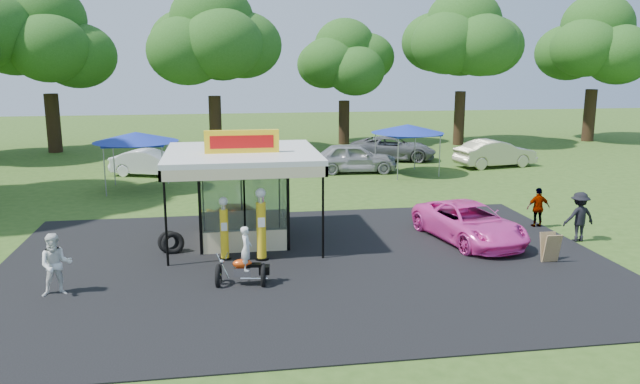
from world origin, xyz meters
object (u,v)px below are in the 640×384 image
at_px(gas_station_kiosk, 243,194).
at_px(bg_car_d, 393,148).
at_px(bg_car_b, 246,160).
at_px(tent_east, 408,129).
at_px(gas_pump_right, 261,226).
at_px(bg_car_a, 151,163).
at_px(bg_car_c, 354,158).
at_px(kiosk_car, 242,214).
at_px(spectator_east_b, 538,208).
at_px(pink_sedan, 469,223).
at_px(spectator_east_a, 579,217).
at_px(bg_car_e, 495,153).
at_px(motorcycle, 245,262).
at_px(tent_west, 136,137).
at_px(gas_pump_left, 224,230).
at_px(spectator_west, 56,265).
at_px(a_frame_sign, 550,248).

height_order(gas_station_kiosk, bg_car_d, gas_station_kiosk).
distance_m(bg_car_b, tent_east, 9.74).
xyz_separation_m(gas_station_kiosk, gas_pump_right, (0.50, -2.36, -0.60)).
xyz_separation_m(bg_car_a, bg_car_c, (11.75, -0.83, 0.13)).
bearing_deg(kiosk_car, spectator_east_b, -100.43).
xyz_separation_m(kiosk_car, bg_car_a, (-4.76, 11.92, 0.26)).
bearing_deg(pink_sedan, gas_pump_right, 176.78).
bearing_deg(tent_east, bg_car_a, 172.34).
bearing_deg(tent_east, spectator_east_b, -81.68).
distance_m(spectator_east_a, spectator_east_b, 2.06).
height_order(bg_car_b, bg_car_e, bg_car_e).
xyz_separation_m(motorcycle, spectator_east_b, (11.82, 4.72, 0.07)).
xyz_separation_m(motorcycle, tent_west, (-4.84, 14.83, 1.96)).
height_order(pink_sedan, tent_east, tent_east).
distance_m(motorcycle, bg_car_d, 24.40).
bearing_deg(pink_sedan, tent_east, 71.96).
relative_size(gas_pump_left, bg_car_e, 0.43).
relative_size(spectator_west, bg_car_a, 0.41).
bearing_deg(pink_sedan, bg_car_a, 119.14).
bearing_deg(bg_car_b, a_frame_sign, 179.32).
bearing_deg(tent_east, pink_sedan, -97.14).
distance_m(gas_pump_right, kiosk_car, 4.65).
relative_size(spectator_west, bg_car_c, 0.36).
height_order(gas_station_kiosk, pink_sedan, gas_station_kiosk).
height_order(gas_pump_left, gas_pump_right, gas_pump_right).
xyz_separation_m(gas_pump_right, bg_car_e, (15.60, 16.16, -0.35)).
bearing_deg(gas_pump_right, bg_car_b, 89.18).
xyz_separation_m(gas_station_kiosk, spectator_west, (-5.45, -4.61, -0.87)).
bearing_deg(spectator_east_a, spectator_east_b, -77.73).
bearing_deg(tent_east, tent_west, -172.43).
bearing_deg(spectator_west, tent_east, 36.03).
bearing_deg(a_frame_sign, bg_car_d, 87.32).
distance_m(gas_station_kiosk, kiosk_car, 2.56).
distance_m(pink_sedan, spectator_east_a, 4.06).
distance_m(gas_pump_left, bg_car_d, 22.43).
bearing_deg(spectator_west, tent_west, 76.72).
xyz_separation_m(motorcycle, spectator_west, (-5.30, 0.05, 0.18)).
bearing_deg(motorcycle, bg_car_d, 71.10).
relative_size(gas_station_kiosk, tent_east, 1.29).
relative_size(spectator_east_a, bg_car_e, 0.36).
height_order(gas_station_kiosk, kiosk_car, gas_station_kiosk).
xyz_separation_m(pink_sedan, spectator_west, (-13.67, -3.29, 0.21)).
bearing_deg(bg_car_e, spectator_east_a, 155.81).
relative_size(a_frame_sign, tent_east, 0.24).
bearing_deg(pink_sedan, bg_car_e, 51.53).
xyz_separation_m(spectator_east_a, spectator_east_b, (-0.55, 1.98, -0.12)).
bearing_deg(tent_west, pink_sedan, -41.04).
xyz_separation_m(spectator_east_a, bg_car_a, (-16.98, 16.05, -0.18)).
bearing_deg(gas_pump_left, tent_east, 53.36).
distance_m(pink_sedan, bg_car_c, 14.66).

